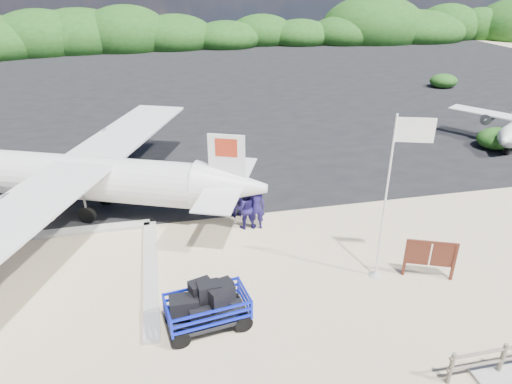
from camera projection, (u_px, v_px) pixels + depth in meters
ground at (285, 282)px, 15.69m from camera, size 160.00×160.00×0.00m
asphalt_apron at (197, 87)px, 42.05m from camera, size 90.00×50.00×0.04m
lagoon at (14, 291)px, 15.28m from camera, size 9.00×7.00×0.40m
vegetation_band at (180, 47)px, 64.02m from camera, size 124.00×8.00×4.40m
baggage_cart at (208, 326)px, 13.74m from camera, size 2.81×1.87×1.31m
flagpole at (375, 276)px, 16.03m from camera, size 1.27×0.84×5.85m
signboard at (426, 277)px, 15.96m from camera, size 1.74×0.85×1.49m
crew_a at (256, 207)px, 18.62m from camera, size 0.82×0.67×1.96m
crew_b at (245, 208)px, 18.66m from camera, size 0.93×0.74×1.84m
crew_c at (237, 198)px, 19.52m from camera, size 1.09×0.61×1.76m
aircraft_large at (377, 106)px, 36.06m from camera, size 22.12×22.12×5.08m
aircraft_small at (114, 83)px, 43.73m from camera, size 9.91×9.91×2.57m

